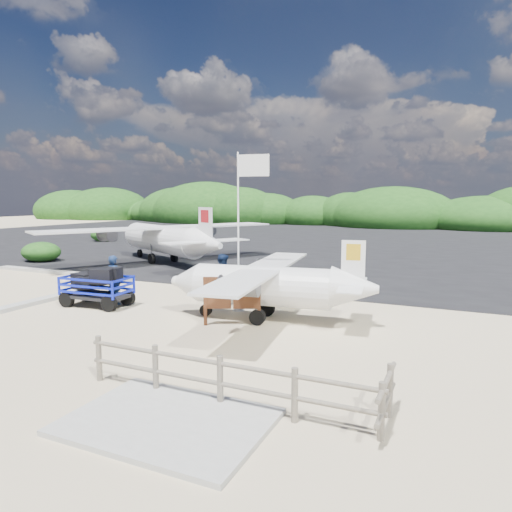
{
  "coord_description": "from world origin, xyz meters",
  "views": [
    {
      "loc": [
        10.06,
        -12.27,
        3.95
      ],
      "look_at": [
        2.32,
        4.75,
        1.58
      ],
      "focal_mm": 32.0,
      "sensor_mm": 36.0,
      "label": 1
    }
  ],
  "objects_px": {
    "signboard": "(232,325)",
    "crew_b": "(223,279)",
    "flagpole": "(239,310)",
    "baggage_cart": "(98,306)",
    "crew_a": "(114,280)",
    "aircraft_small": "(299,237)"
  },
  "relations": [
    {
      "from": "flagpole",
      "to": "crew_b",
      "type": "bearing_deg",
      "value": 148.13
    },
    {
      "from": "flagpole",
      "to": "aircraft_small",
      "type": "relative_size",
      "value": 0.77
    },
    {
      "from": "baggage_cart",
      "to": "flagpole",
      "type": "height_order",
      "value": "flagpole"
    },
    {
      "from": "baggage_cart",
      "to": "crew_b",
      "type": "distance_m",
      "value": 4.71
    },
    {
      "from": "aircraft_small",
      "to": "crew_b",
      "type": "bearing_deg",
      "value": 96.16
    },
    {
      "from": "crew_b",
      "to": "flagpole",
      "type": "bearing_deg",
      "value": 164.61
    },
    {
      "from": "baggage_cart",
      "to": "flagpole",
      "type": "bearing_deg",
      "value": 13.89
    },
    {
      "from": "aircraft_small",
      "to": "baggage_cart",
      "type": "bearing_deg",
      "value": 88.14
    },
    {
      "from": "flagpole",
      "to": "crew_a",
      "type": "bearing_deg",
      "value": -167.31
    },
    {
      "from": "flagpole",
      "to": "aircraft_small",
      "type": "distance_m",
      "value": 31.41
    },
    {
      "from": "flagpole",
      "to": "signboard",
      "type": "xyz_separation_m",
      "value": [
        0.67,
        -1.79,
        0.0
      ]
    },
    {
      "from": "crew_a",
      "to": "crew_b",
      "type": "bearing_deg",
      "value": -145.23
    },
    {
      "from": "baggage_cart",
      "to": "flagpole",
      "type": "distance_m",
      "value": 5.27
    },
    {
      "from": "flagpole",
      "to": "signboard",
      "type": "relative_size",
      "value": 2.9
    },
    {
      "from": "signboard",
      "to": "crew_b",
      "type": "xyz_separation_m",
      "value": [
        -1.63,
        2.39,
        0.96
      ]
    },
    {
      "from": "signboard",
      "to": "crew_a",
      "type": "bearing_deg",
      "value": 148.51
    },
    {
      "from": "flagpole",
      "to": "crew_b",
      "type": "xyz_separation_m",
      "value": [
        -0.96,
        0.6,
        0.96
      ]
    },
    {
      "from": "crew_a",
      "to": "aircraft_small",
      "type": "height_order",
      "value": "crew_a"
    },
    {
      "from": "baggage_cart",
      "to": "crew_a",
      "type": "distance_m",
      "value": 1.12
    },
    {
      "from": "crew_a",
      "to": "aircraft_small",
      "type": "xyz_separation_m",
      "value": [
        -3.61,
        31.35,
        -0.93
      ]
    },
    {
      "from": "baggage_cart",
      "to": "crew_a",
      "type": "relative_size",
      "value": 1.43
    },
    {
      "from": "crew_a",
      "to": "crew_b",
      "type": "height_order",
      "value": "crew_b"
    }
  ]
}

